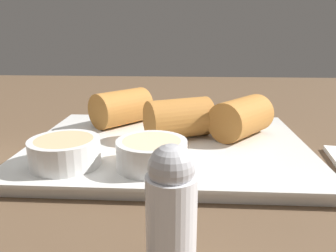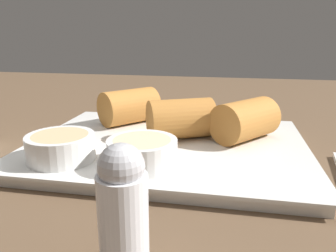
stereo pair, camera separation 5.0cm
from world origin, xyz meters
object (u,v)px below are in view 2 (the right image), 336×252
Objects in this scene: dipping_bowl_near at (142,151)px; dipping_bowl_far at (61,146)px; salt_shaker at (123,214)px; spoon at (194,117)px; serving_plate at (168,147)px.

dipping_bowl_near and dipping_bowl_far have the same top height.
dipping_bowl_near is at bearing -79.20° from salt_shaker.
dipping_bowl_far is 26.87cm from spoon.
spoon is 2.10× the size of salt_shaker.
serving_plate and spoon have the same top height.
spoon is at bearing -95.46° from serving_plate.
salt_shaker is at bearing 93.90° from serving_plate.
spoon is (-11.65, -24.10, -2.35)cm from dipping_bowl_far.
serving_plate is 13.05cm from dipping_bowl_far.
spoon is at bearing -90.08° from salt_shaker.
dipping_bowl_near is 14.33cm from salt_shaker.
salt_shaker is (-2.67, 14.01, 1.43)cm from dipping_bowl_near.
dipping_bowl_near is 24.28cm from spoon.
serving_plate is at bearing 84.54° from spoon.
salt_shaker is at bearing 129.81° from dipping_bowl_far.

